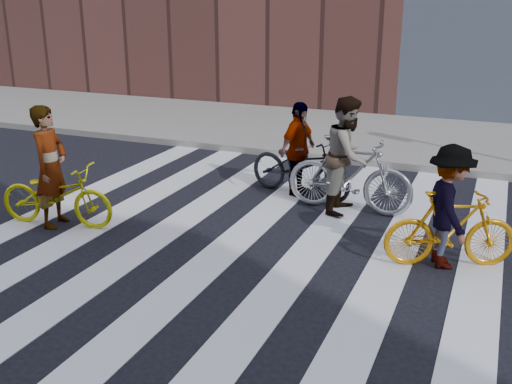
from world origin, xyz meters
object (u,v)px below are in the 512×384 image
Objects in this scene: bike_silver_mid at (350,175)px; bike_yellow_right at (451,229)px; bike_yellow_left at (56,195)px; rider_left at (50,167)px; rider_mid at (348,155)px; bike_dark_rear at (300,166)px; rider_rear at (298,149)px; rider_right at (449,207)px.

bike_silver_mid reaches higher than bike_yellow_right.
rider_left is at bearing 81.04° from bike_yellow_left.
bike_silver_mid is 0.32m from rider_mid.
bike_dark_rear is at bearing 31.79° from bike_yellow_right.
bike_silver_mid is 1.02× the size of bike_dark_rear.
bike_dark_rear is 0.30m from rider_rear.
bike_yellow_right is (5.65, 0.79, 0.03)m from bike_yellow_left.
rider_rear is (-0.05, 0.00, 0.30)m from bike_dark_rear.
rider_right is (2.65, -1.99, 0.28)m from bike_dark_rear.
rider_left is at bearing 122.00° from rider_mid.
rider_rear is (-0.99, 0.46, -0.11)m from rider_mid.
bike_yellow_left is 0.98× the size of rider_mid.
bike_yellow_right is at bearing -91.05° from bike_yellow_left.
bike_yellow_left is 0.45m from rider_left.
rider_mid is (-1.76, 1.53, 0.43)m from bike_yellow_right.
rider_mid reaches higher than bike_dark_rear.
bike_silver_mid reaches higher than bike_dark_rear.
bike_dark_rear reaches higher than bike_yellow_right.
rider_mid reaches higher than rider_left.
rider_right is 0.98× the size of rider_rear.
bike_dark_rear is at bearing 65.32° from rider_mid.
rider_mid is (-0.05, 0.00, 0.32)m from bike_silver_mid.
bike_yellow_right is at bearing -111.19° from rider_rear.
bike_yellow_left is 4.55m from rider_mid.
rider_rear is at bearing 67.55° from bike_silver_mid.
rider_left is at bearing 147.99° from rider_rear.
rider_right is 3.36m from rider_rear.
bike_yellow_right is at bearing -129.42° from rider_mid.
rider_mid is at bearing 27.25° from bike_yellow_right.
rider_rear reaches higher than bike_silver_mid.
rider_mid is 1.10m from rider_rear.
bike_silver_mid is at bearing -68.49° from bike_yellow_left.
bike_dark_rear is at bearing -56.17° from rider_left.
rider_rear is (-2.70, 1.99, 0.02)m from rider_right.
rider_right is (5.65, 0.79, -0.12)m from rider_left.
rider_rear is at bearing 31.79° from rider_right.
rider_left is 1.12× the size of rider_rear.
bike_silver_mid is 2.30m from bike_yellow_right.
bike_yellow_left is at bearing 122.00° from bike_silver_mid.
rider_right is at bearing -131.08° from bike_silver_mid.
rider_right is (-0.05, 0.00, 0.30)m from bike_yellow_right.
bike_yellow_right is 0.84× the size of bike_dark_rear.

